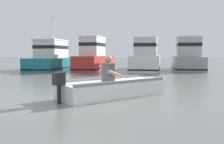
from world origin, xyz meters
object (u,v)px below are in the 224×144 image
Objects in this scene: moored_boat_white at (146,58)px; moored_boat_grey at (188,58)px; moored_boat_teal at (54,59)px; rowboat_with_person at (114,88)px; moored_boat_red at (94,58)px.

moored_boat_grey is at bearing 6.44° from moored_boat_white.
moored_boat_teal is 1.29× the size of moored_boat_grey.
rowboat_with_person is 12.30m from moored_boat_grey.
moored_boat_white is (3.85, 0.07, -0.03)m from moored_boat_red.
moored_boat_red reaches higher than rowboat_with_person.
moored_boat_white is at bearing -173.56° from moored_boat_grey.
moored_boat_teal is at bearing 179.33° from moored_boat_white.
rowboat_with_person is at bearing -109.95° from moored_boat_grey.
moored_boat_grey is (3.00, 0.34, 0.02)m from moored_boat_white.
moored_boat_grey reaches higher than rowboat_with_person.
rowboat_with_person is 0.50× the size of moored_boat_white.
moored_boat_white is at bearing -0.67° from moored_boat_teal.
rowboat_with_person is at bearing -62.67° from moored_boat_teal.
moored_boat_red is 1.14× the size of moored_boat_grey.
moored_boat_teal reaches higher than moored_boat_grey.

